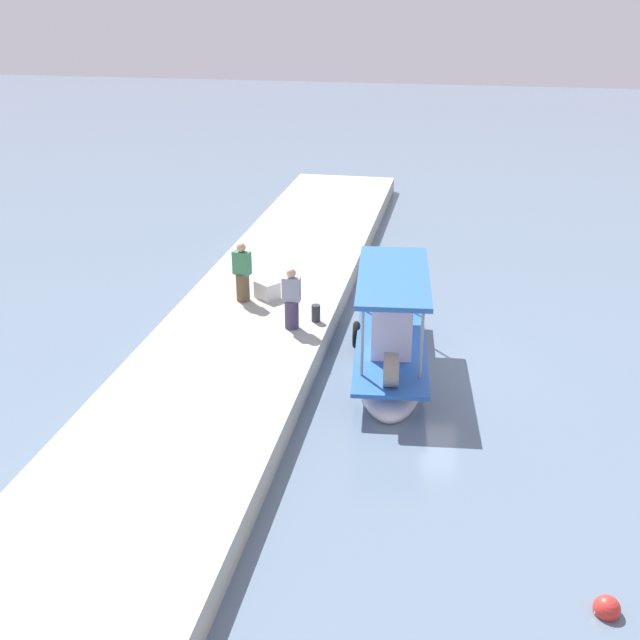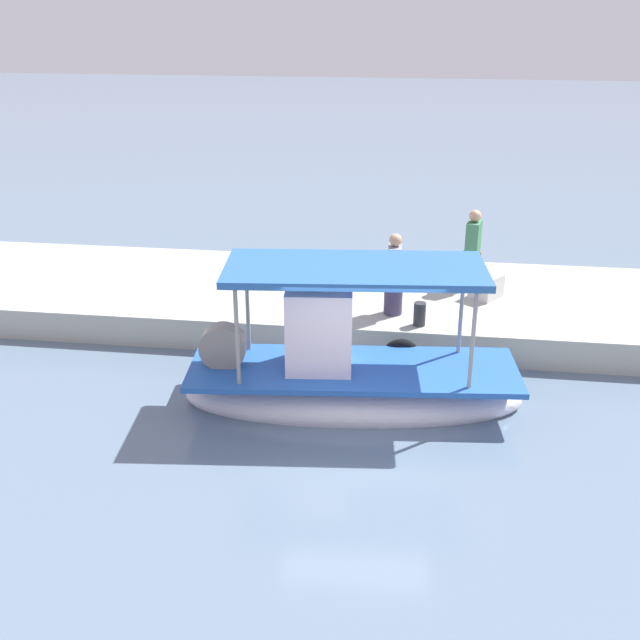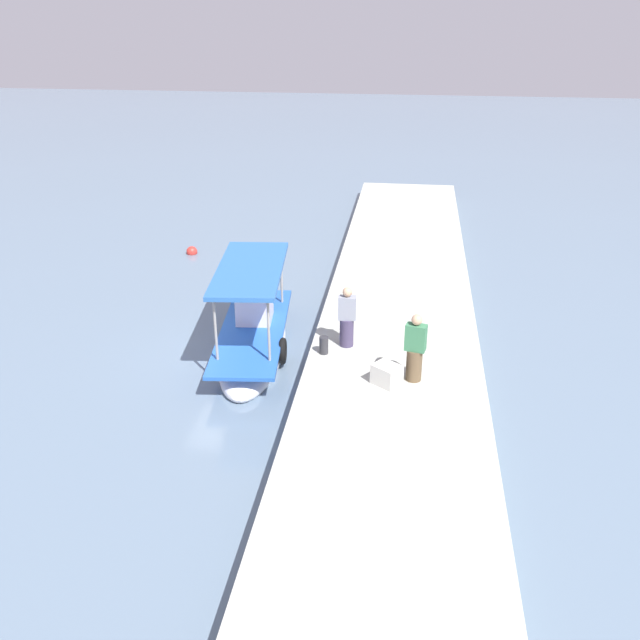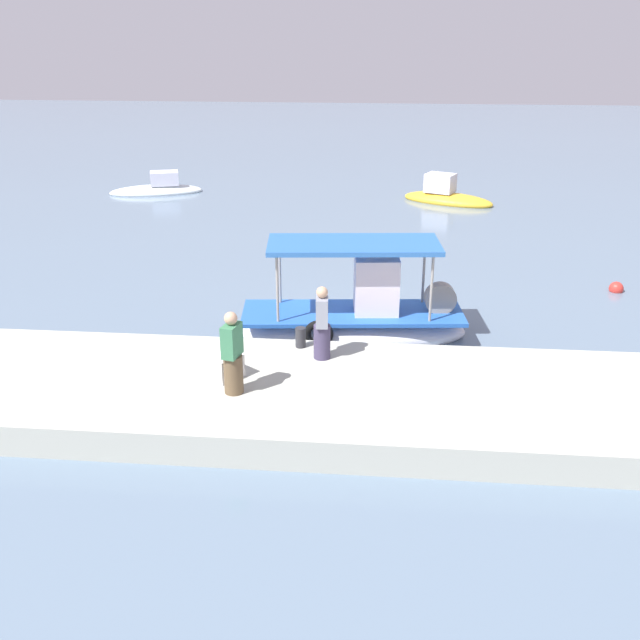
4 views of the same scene
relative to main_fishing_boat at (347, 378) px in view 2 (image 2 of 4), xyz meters
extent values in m
plane|color=slate|center=(-0.31, 0.59, -0.50)|extent=(120.00, 120.00, 0.00)
cube|color=#B0B3A5|center=(-0.31, -4.03, -0.17)|extent=(36.00, 4.52, 0.65)
ellipsoid|color=silver|center=(-0.10, 0.00, -0.36)|extent=(6.03, 2.35, 0.97)
cube|color=blue|center=(-0.10, 0.00, 0.18)|extent=(5.80, 2.33, 0.10)
cube|color=silver|center=(0.49, 0.06, 0.91)|extent=(1.19, 1.08, 1.56)
cylinder|color=gray|center=(1.71, 0.85, 1.03)|extent=(0.07, 0.07, 1.81)
cylinder|color=gray|center=(1.84, -0.49, 1.03)|extent=(0.07, 0.07, 1.81)
cylinder|color=gray|center=(-2.04, 0.48, 1.03)|extent=(0.07, 0.07, 1.81)
cylinder|color=gray|center=(-1.91, -0.86, 1.03)|extent=(0.07, 0.07, 1.81)
cube|color=#2C61AC|center=(-0.10, 0.00, 2.00)|extent=(4.42, 2.16, 0.12)
torus|color=black|center=(-0.89, -1.01, -0.02)|extent=(0.75, 0.25, 0.74)
cylinder|color=gray|center=(2.13, 0.22, 0.58)|extent=(0.83, 0.43, 0.80)
cylinder|color=#3F3755|center=(-0.64, -2.72, 0.54)|extent=(0.40, 0.40, 0.78)
cube|color=gray|center=(-0.64, -2.72, 1.26)|extent=(0.30, 0.49, 0.65)
sphere|color=tan|center=(-0.64, -2.72, 1.71)|extent=(0.25, 0.25, 0.25)
cylinder|color=brown|center=(-2.27, -4.53, 0.56)|extent=(0.47, 0.47, 0.81)
cube|color=#3B7B52|center=(-2.27, -4.53, 1.30)|extent=(0.38, 0.54, 0.67)
sphere|color=tan|center=(-2.27, -4.53, 1.77)|extent=(0.26, 0.26, 0.26)
cylinder|color=#2D2D33|center=(-1.19, -2.17, 0.39)|extent=(0.24, 0.24, 0.47)
cube|color=silver|center=(-2.57, -3.89, 0.41)|extent=(0.79, 0.81, 0.51)
camera|label=1|loc=(17.76, 1.58, 8.66)|focal=43.50mm
camera|label=2|loc=(-1.14, 11.74, 6.09)|focal=42.84mm
camera|label=3|loc=(-17.23, -4.25, 8.63)|focal=38.78mm
camera|label=4|loc=(0.69, -17.51, 7.09)|focal=41.09mm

